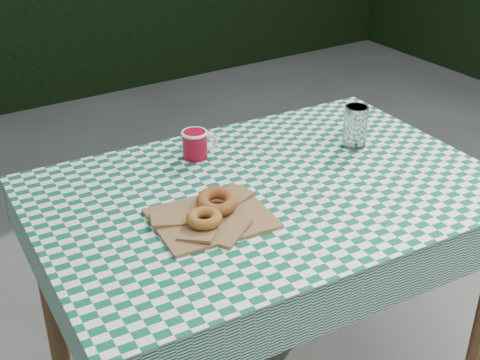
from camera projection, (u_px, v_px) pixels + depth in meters
name	position (u px, v px, depth m)	size (l,w,h in m)	color
table	(265.00, 296.00, 1.98)	(1.26, 0.84, 0.75)	brown
tablecloth	(268.00, 188.00, 1.80)	(1.28, 0.86, 0.01)	#0D5637
paper_bag	(211.00, 217.00, 1.64)	(0.29, 0.23, 0.02)	olive
bagel_front	(204.00, 218.00, 1.60)	(0.09, 0.09, 0.03)	#A56D22
bagel_back	(217.00, 202.00, 1.67)	(0.11, 0.11, 0.03)	brown
coffee_mug	(195.00, 145.00, 1.94)	(0.15, 0.15, 0.09)	maroon
drinking_glass	(355.00, 127.00, 2.00)	(0.07, 0.07, 0.13)	silver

